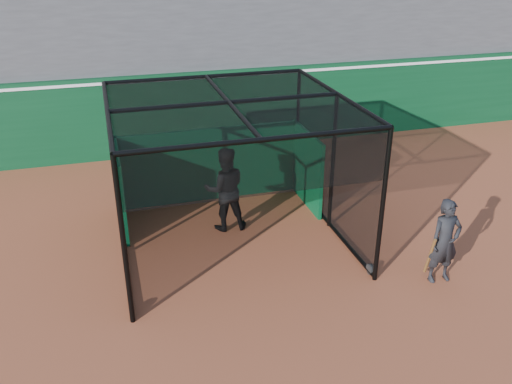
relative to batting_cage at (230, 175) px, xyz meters
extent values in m
plane|color=brown|center=(-0.40, -2.63, -1.58)|extent=(120.00, 120.00, 0.00)
cube|color=#0B3D1E|center=(-0.40, 5.87, -0.33)|extent=(50.00, 0.45, 2.50)
cube|color=white|center=(-0.40, 5.87, 0.77)|extent=(50.00, 0.50, 0.08)
cube|color=#4C4C4F|center=(-0.40, 9.75, 2.30)|extent=(50.00, 7.85, 7.75)
cube|color=#064422|center=(0.00, 2.18, -0.63)|extent=(4.59, 0.10, 1.90)
cylinder|color=black|center=(-2.36, -2.13, -1.47)|extent=(0.08, 0.22, 0.22)
cylinder|color=black|center=(2.36, -2.13, -1.47)|extent=(0.08, 0.22, 0.22)
cylinder|color=black|center=(-2.36, 2.10, -1.47)|extent=(0.08, 0.22, 0.22)
cylinder|color=black|center=(2.36, 2.10, -1.47)|extent=(0.08, 0.22, 0.22)
imported|color=black|center=(0.01, 0.56, -0.59)|extent=(1.01, 0.81, 1.97)
imported|color=black|center=(3.58, -2.68, -0.71)|extent=(0.63, 0.42, 1.73)
cylinder|color=#593819|center=(3.33, -2.63, -1.03)|extent=(0.15, 0.35, 0.91)
camera|label=1|loc=(-2.38, -10.31, 4.57)|focal=38.00mm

